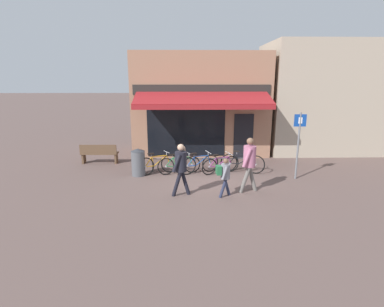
# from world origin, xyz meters

# --- Properties ---
(ground_plane) EXTENTS (160.00, 160.00, 0.00)m
(ground_plane) POSITION_xyz_m (0.00, 0.00, 0.00)
(ground_plane) COLOR brown
(shop_front) EXTENTS (6.50, 4.54, 4.88)m
(shop_front) POSITION_xyz_m (0.02, 4.65, 2.44)
(shop_front) COLOR #9E7056
(shop_front) RESTS_ON ground_plane
(neighbour_building) EXTENTS (6.92, 4.00, 5.44)m
(neighbour_building) POSITION_xyz_m (6.93, 5.17, 2.72)
(neighbour_building) COLOR tan
(neighbour_building) RESTS_ON ground_plane
(bike_rack_rail) EXTENTS (3.97, 0.04, 0.57)m
(bike_rack_rail) POSITION_xyz_m (-0.12, 1.09, 0.48)
(bike_rack_rail) COLOR #47494F
(bike_rack_rail) RESTS_ON ground_plane
(bicycle_orange) EXTENTS (1.58, 0.85, 0.87)m
(bicycle_orange) POSITION_xyz_m (-1.84, 0.83, 0.39)
(bicycle_orange) COLOR black
(bicycle_orange) RESTS_ON ground_plane
(bicycle_green) EXTENTS (1.71, 0.67, 0.82)m
(bicycle_green) POSITION_xyz_m (-1.00, 0.84, 0.36)
(bicycle_green) COLOR black
(bicycle_green) RESTS_ON ground_plane
(bicycle_blue) EXTENTS (1.61, 0.73, 0.86)m
(bicycle_blue) POSITION_xyz_m (-0.21, 0.86, 0.38)
(bicycle_blue) COLOR black
(bicycle_blue) RESTS_ON ground_plane
(bicycle_purple) EXTENTS (1.53, 0.85, 0.82)m
(bicycle_purple) POSITION_xyz_m (0.63, 0.84, 0.36)
(bicycle_purple) COLOR black
(bicycle_purple) RESTS_ON ground_plane
(bicycle_black) EXTENTS (1.73, 0.62, 0.89)m
(bicycle_black) POSITION_xyz_m (1.53, 0.94, 0.39)
(bicycle_black) COLOR black
(bicycle_black) RESTS_ON ground_plane
(pedestrian_adult) EXTENTS (0.63, 0.56, 1.70)m
(pedestrian_adult) POSITION_xyz_m (-0.89, -1.45, 1.03)
(pedestrian_adult) COLOR black
(pedestrian_adult) RESTS_ON ground_plane
(pedestrian_child) EXTENTS (0.51, 0.52, 1.25)m
(pedestrian_child) POSITION_xyz_m (0.47, -1.59, 0.77)
(pedestrian_child) COLOR #282D47
(pedestrian_child) RESTS_ON ground_plane
(pedestrian_second_adult) EXTENTS (0.66, 0.59, 1.83)m
(pedestrian_second_adult) POSITION_xyz_m (1.33, -1.18, 1.10)
(pedestrian_second_adult) COLOR slate
(pedestrian_second_adult) RESTS_ON ground_plane
(litter_bin) EXTENTS (0.53, 0.53, 1.07)m
(litter_bin) POSITION_xyz_m (-2.56, 0.65, 0.54)
(litter_bin) COLOR #515459
(litter_bin) RESTS_ON ground_plane
(parking_sign) EXTENTS (0.44, 0.07, 2.48)m
(parking_sign) POSITION_xyz_m (3.38, 0.11, 1.51)
(parking_sign) COLOR slate
(parking_sign) RESTS_ON ground_plane
(park_bench) EXTENTS (1.61, 0.47, 0.87)m
(park_bench) POSITION_xyz_m (-4.55, 2.45, 0.46)
(park_bench) COLOR brown
(park_bench) RESTS_ON ground_plane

